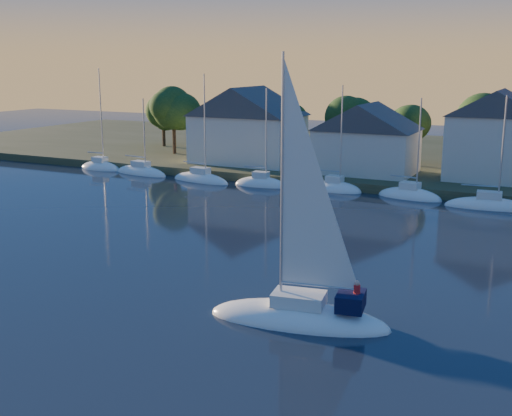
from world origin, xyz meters
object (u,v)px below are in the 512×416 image
Objects in this scene: hero_sailboat at (301,311)px; clubhouse_west at (248,124)px; clubhouse_centre at (367,137)px; clubhouse_east at (497,134)px.

clubhouse_west is at bearing -69.07° from hero_sailboat.
hero_sailboat is at bearing -77.61° from clubhouse_centre.
clubhouse_centre is at bearing -171.87° from clubhouse_east.
clubhouse_east is 44.76m from hero_sailboat.
clubhouse_east reaches higher than clubhouse_west.
clubhouse_east is 0.69× the size of hero_sailboat.
clubhouse_centre is 1.10× the size of clubhouse_east.
clubhouse_west is 1.30× the size of clubhouse_east.
clubhouse_west reaches higher than clubhouse_centre.
clubhouse_centre is 0.76× the size of hero_sailboat.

